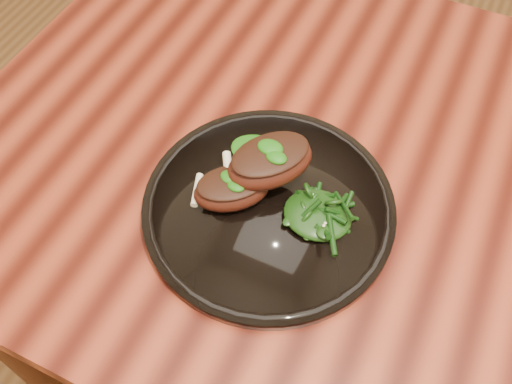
# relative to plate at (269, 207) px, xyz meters

# --- Properties ---
(plate) EXTENTS (0.32, 0.32, 0.02)m
(plate) POSITION_rel_plate_xyz_m (0.00, 0.00, 0.00)
(plate) COLOR black
(plate) RESTS_ON desk
(lamb_chop_front) EXTENTS (0.11, 0.11, 0.04)m
(lamb_chop_front) POSITION_rel_plate_xyz_m (-0.05, -0.01, 0.03)
(lamb_chop_front) COLOR #3C140B
(lamb_chop_front) RESTS_ON plate
(lamb_chop_back) EXTENTS (0.12, 0.13, 0.05)m
(lamb_chop_back) POSITION_rel_plate_xyz_m (-0.01, 0.03, 0.05)
(lamb_chop_back) COLOR #3C140B
(lamb_chop_back) RESTS_ON plate
(herb_smear) EXTENTS (0.09, 0.06, 0.01)m
(herb_smear) POSITION_rel_plate_xyz_m (-0.04, 0.07, 0.01)
(herb_smear) COLOR #0B4207
(herb_smear) RESTS_ON plate
(greens_heap) EXTENTS (0.08, 0.08, 0.03)m
(greens_heap) POSITION_rel_plate_xyz_m (0.06, 0.01, 0.02)
(greens_heap) COLOR black
(greens_heap) RESTS_ON plate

